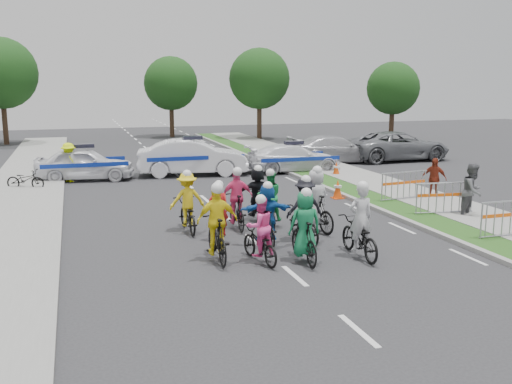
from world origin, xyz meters
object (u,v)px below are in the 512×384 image
object	(u,v)px
rider_1	(304,233)
cone_1	(336,169)
rider_2	(260,237)
rider_10	(187,208)
rider_8	(269,205)
tree_4	(171,84)
rider_11	(257,197)
rider_9	(237,205)
tree_1	(259,79)
rider_7	(315,206)
tree_3	(1,73)
spectator_2	(434,179)
rider_0	(359,232)
rider_3	(217,231)
civilian_sedan	(335,149)
civilian_suv	(398,146)
rider_5	(267,218)
marshal_hiviz	(69,162)
police_car_0	(85,164)
barrier_0	(511,220)
police_car_2	(294,158)
spectator_1	(473,191)
rider_4	(304,216)
parked_bike	(25,180)
police_car_1	(193,157)
tree_2	(393,88)
cone_0	(338,189)
rider_6	(218,221)
barrier_1	(444,200)
barrier_2	(404,187)

from	to	relation	value
rider_1	cone_1	world-z (taller)	rider_1
rider_2	rider_10	distance (m)	3.55
rider_8	tree_4	bearing A→B (deg)	-85.34
rider_1	rider_11	bearing A→B (deg)	-90.07
rider_9	tree_1	distance (m)	27.36
tree_4	rider_8	bearing A→B (deg)	-93.99
rider_7	tree_3	size ratio (longest dim) A/B	0.26
rider_8	spectator_2	distance (m)	7.36
rider_0	cone_1	size ratio (longest dim) A/B	2.76
rider_3	civilian_sedan	bearing A→B (deg)	-123.47
civilian_suv	spectator_2	bearing A→B (deg)	155.30
rider_1	rider_5	world-z (taller)	rider_1
marshal_hiviz	tree_4	bearing A→B (deg)	-68.69
police_car_0	barrier_0	distance (m)	17.54
rider_11	police_car_2	bearing A→B (deg)	-113.01
police_car_0	spectator_1	size ratio (longest dim) A/B	2.42
rider_5	marshal_hiviz	distance (m)	12.99
rider_4	rider_0	bearing A→B (deg)	111.73
rider_8	spectator_1	distance (m)	6.56
tree_1	parked_bike	bearing A→B (deg)	-132.47
spectator_1	rider_1	bearing A→B (deg)	173.03
spectator_2	parked_bike	bearing A→B (deg)	-171.51
rider_5	rider_10	xyz separation A→B (m)	(-1.70, 2.09, -0.03)
barrier_0	parked_bike	distance (m)	17.90
rider_9	police_car_0	size ratio (longest dim) A/B	0.44
rider_2	tree_3	xyz separation A→B (m)	(-8.57, 30.80, 4.26)
civilian_suv	police_car_1	bearing A→B (deg)	97.84
rider_0	tree_2	distance (m)	29.96
spectator_1	police_car_2	bearing A→B (deg)	72.13
cone_1	tree_3	world-z (taller)	tree_3
barrier_0	cone_0	distance (m)	6.95
rider_11	rider_1	bearing A→B (deg)	91.98
tree_3	rider_0	bearing A→B (deg)	-70.50
rider_3	tree_4	bearing A→B (deg)	-96.64
civilian_sedan	spectator_2	bearing A→B (deg)	178.39
tree_1	rider_0	bearing A→B (deg)	-103.44
rider_1	rider_10	size ratio (longest dim) A/B	1.01
rider_6	rider_4	bearing A→B (deg)	173.58
rider_1	cone_1	size ratio (longest dim) A/B	2.62
rider_0	spectator_1	bearing A→B (deg)	-152.44
parked_bike	police_car_1	bearing A→B (deg)	-54.16
civilian_suv	spectator_1	size ratio (longest dim) A/B	3.28
civilian_sedan	tree_3	xyz separation A→B (m)	(-17.86, 15.51, 4.16)
spectator_2	marshal_hiviz	distance (m)	15.14
rider_7	barrier_1	bearing A→B (deg)	173.67
rider_11	spectator_1	world-z (taller)	rider_11
rider_6	parked_bike	xyz separation A→B (m)	(-5.55, 9.80, -0.16)
barrier_2	tree_1	size ratio (longest dim) A/B	0.29
rider_8	police_car_1	distance (m)	10.24
rider_0	barrier_1	distance (m)	5.58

